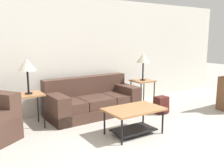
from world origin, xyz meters
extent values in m
cube|color=silver|center=(0.00, 3.97, 1.30)|extent=(9.11, 0.06, 2.60)
cube|color=#4C3328|center=(-0.11, 3.35, 0.11)|extent=(2.05, 0.97, 0.22)
cube|color=#4C3328|center=(-0.79, 3.31, 0.32)|extent=(0.68, 0.84, 0.20)
cube|color=#4C3328|center=(-0.11, 3.33, 0.32)|extent=(0.68, 0.84, 0.20)
cube|color=#4C3328|center=(0.56, 3.35, 0.32)|extent=(0.68, 0.84, 0.20)
cube|color=#4C3328|center=(-0.12, 3.68, 0.62)|extent=(2.03, 0.31, 0.40)
cube|color=#4C3328|center=(-0.98, 3.33, 0.29)|extent=(0.30, 0.92, 0.58)
cube|color=#4C3328|center=(0.76, 3.37, 0.29)|extent=(0.30, 0.92, 0.58)
cube|color=#A87042|center=(-0.06, 1.97, 0.46)|extent=(1.01, 0.65, 0.04)
cylinder|color=black|center=(-0.50, 1.71, 0.22)|extent=(0.03, 0.03, 0.44)
cylinder|color=black|center=(0.38, 1.71, 0.22)|extent=(0.03, 0.03, 0.44)
cylinder|color=black|center=(-0.50, 2.24, 0.22)|extent=(0.03, 0.03, 0.44)
cylinder|color=black|center=(0.38, 2.24, 0.22)|extent=(0.03, 0.03, 0.44)
cube|color=black|center=(-0.06, 1.97, 0.08)|extent=(0.75, 0.46, 0.02)
cube|color=#A87042|center=(-1.50, 3.33, 0.64)|extent=(0.50, 0.47, 0.03)
cylinder|color=black|center=(-1.71, 3.13, 0.31)|extent=(0.03, 0.03, 0.62)
cylinder|color=black|center=(-1.29, 3.13, 0.31)|extent=(0.03, 0.03, 0.62)
cylinder|color=black|center=(-1.71, 3.53, 0.31)|extent=(0.03, 0.03, 0.62)
cylinder|color=black|center=(-1.29, 3.53, 0.31)|extent=(0.03, 0.03, 0.62)
cube|color=#A87042|center=(1.27, 3.33, 0.64)|extent=(0.50, 0.47, 0.03)
cylinder|color=black|center=(1.06, 3.13, 0.31)|extent=(0.03, 0.03, 0.62)
cylinder|color=black|center=(1.48, 3.13, 0.31)|extent=(0.03, 0.03, 0.62)
cylinder|color=black|center=(1.06, 3.53, 0.31)|extent=(0.03, 0.03, 0.62)
cylinder|color=black|center=(1.48, 3.53, 0.31)|extent=(0.03, 0.03, 0.62)
cylinder|color=black|center=(-1.50, 3.33, 0.66)|extent=(0.14, 0.14, 0.02)
cylinder|color=black|center=(-1.50, 3.33, 0.88)|extent=(0.04, 0.04, 0.42)
cone|color=beige|center=(-1.50, 3.33, 1.20)|extent=(0.33, 0.33, 0.22)
cylinder|color=black|center=(1.27, 3.33, 0.66)|extent=(0.14, 0.14, 0.02)
cylinder|color=black|center=(1.27, 3.33, 0.88)|extent=(0.04, 0.04, 0.42)
cone|color=beige|center=(1.27, 3.33, 1.20)|extent=(0.33, 0.33, 0.22)
cube|color=#4C1E19|center=(1.24, 2.63, 0.19)|extent=(0.29, 0.23, 0.38)
cube|color=#4C1E19|center=(1.24, 2.50, 0.11)|extent=(0.22, 0.05, 0.15)
cylinder|color=#4C1E19|center=(1.16, 2.77, 0.21)|extent=(0.02, 0.02, 0.28)
cylinder|color=#4C1E19|center=(1.32, 2.77, 0.21)|extent=(0.02, 0.02, 0.28)
camera|label=1|loc=(-2.67, -1.34, 1.69)|focal=40.00mm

